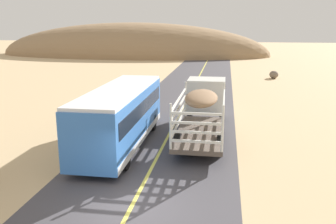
% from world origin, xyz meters
% --- Properties ---
extents(ground_plane, '(240.00, 240.00, 0.00)m').
position_xyz_m(ground_plane, '(0.00, 0.00, 0.00)').
color(ground_plane, tan).
extents(road_surface, '(8.00, 120.00, 0.02)m').
position_xyz_m(road_surface, '(0.00, 0.00, 0.01)').
color(road_surface, '#423F44').
rests_on(road_surface, ground).
extents(road_centre_line, '(0.16, 117.60, 0.00)m').
position_xyz_m(road_centre_line, '(0.00, 0.00, 0.02)').
color(road_centre_line, '#D8CC4C').
rests_on(road_centre_line, road_surface).
extents(livestock_truck, '(2.53, 9.70, 3.02)m').
position_xyz_m(livestock_truck, '(2.02, 10.65, 1.79)').
color(livestock_truck, silver).
rests_on(livestock_truck, road_surface).
extents(bus, '(2.54, 10.00, 3.21)m').
position_xyz_m(bus, '(-2.27, 6.72, 1.75)').
color(bus, '#3872C6').
rests_on(bus, road_surface).
extents(boulder_near_shoulder, '(1.07, 1.39, 0.92)m').
position_xyz_m(boulder_near_shoulder, '(9.12, 33.98, 0.46)').
color(boulder_near_shoulder, '#756656').
rests_on(boulder_near_shoulder, ground).
extents(distant_hill, '(56.83, 22.50, 13.36)m').
position_xyz_m(distant_hill, '(-16.32, 63.73, 0.00)').
color(distant_hill, '#957553').
rests_on(distant_hill, ground).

